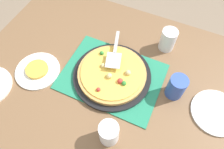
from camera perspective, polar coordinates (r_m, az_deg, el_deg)
ground_plane at (r=1.71m, az=0.00°, el=-13.52°), size 8.00×8.00×0.00m
dining_table at (r=1.12m, az=0.00°, el=-3.44°), size 1.40×1.00×0.75m
placemat at (r=1.02m, az=0.00°, el=-0.50°), size 0.48×0.36×0.01m
pizza_pan at (r=1.02m, az=0.00°, el=-0.21°), size 0.38×0.38×0.01m
pizza at (r=1.00m, az=0.02°, el=0.37°), size 0.33×0.33×0.05m
plate_far_right at (r=1.10m, az=-19.64°, el=0.99°), size 0.22×0.22×0.01m
plate_side at (r=1.05m, az=26.51°, el=-9.22°), size 0.22×0.22×0.01m
served_slice_right at (r=1.09m, az=-19.84°, el=1.36°), size 0.11×0.11×0.02m
cup_near at (r=0.85m, az=-0.86°, el=-15.71°), size 0.08×0.08×0.12m
cup_far at (r=1.12m, az=15.04°, el=9.17°), size 0.08×0.08×0.12m
cup_corner at (r=0.97m, az=17.16°, el=-3.28°), size 0.08×0.08×0.12m
pizza_server at (r=1.02m, az=0.75°, el=6.07°), size 0.11×0.23×0.01m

